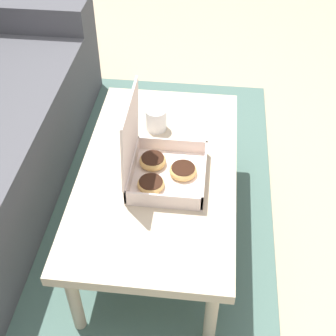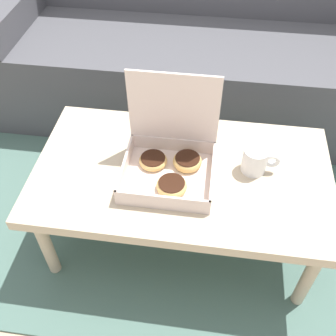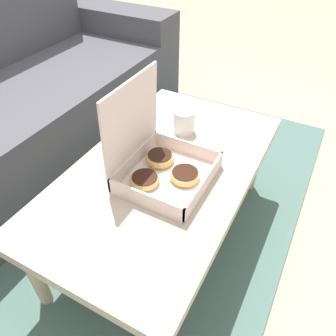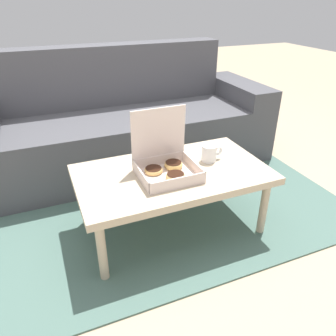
{
  "view_description": "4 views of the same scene",
  "coord_description": "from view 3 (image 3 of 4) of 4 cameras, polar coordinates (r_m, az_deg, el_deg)",
  "views": [
    {
      "loc": [
        -1.26,
        -0.32,
        1.59
      ],
      "look_at": [
        -0.04,
        -0.18,
        0.43
      ],
      "focal_mm": 50.0,
      "sensor_mm": 36.0,
      "label": 1
    },
    {
      "loc": [
        0.08,
        -1.06,
        1.37
      ],
      "look_at": [
        -0.04,
        -0.18,
        0.43
      ],
      "focal_mm": 42.0,
      "sensor_mm": 36.0,
      "label": 2
    },
    {
      "loc": [
        -0.76,
        -0.56,
        1.14
      ],
      "look_at": [
        -0.04,
        -0.18,
        0.43
      ],
      "focal_mm": 35.0,
      "sensor_mm": 36.0,
      "label": 3
    },
    {
      "loc": [
        -0.61,
        -1.55,
        1.24
      ],
      "look_at": [
        -0.04,
        -0.18,
        0.43
      ],
      "focal_mm": 35.0,
      "sensor_mm": 36.0,
      "label": 4
    }
  ],
  "objects": [
    {
      "name": "ground_plane",
      "position": [
        1.48,
        -5.42,
        -9.61
      ],
      "size": [
        12.0,
        12.0,
        0.0
      ],
      "primitive_type": "plane",
      "color": "tan"
    },
    {
      "name": "area_rug",
      "position": [
        1.61,
        -14.49,
        -5.36
      ],
      "size": [
        2.32,
        1.85,
        0.01
      ],
      "primitive_type": "cube",
      "color": "#4C6B60",
      "rests_on": "ground_plane"
    },
    {
      "name": "coffee_table",
      "position": [
        1.18,
        -0.79,
        -1.41
      ],
      "size": [
        1.03,
        0.58,
        0.38
      ],
      "color": "#C6B293",
      "rests_on": "ground_plane"
    },
    {
      "name": "pastry_box",
      "position": [
        1.09,
        -1.56,
        1.11
      ],
      "size": [
        0.3,
        0.28,
        0.33
      ],
      "color": "silver",
      "rests_on": "coffee_table"
    },
    {
      "name": "coffee_mug",
      "position": [
        1.31,
        2.88,
        8.25
      ],
      "size": [
        0.13,
        0.08,
        0.09
      ],
      "color": "white",
      "rests_on": "coffee_table"
    }
  ]
}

